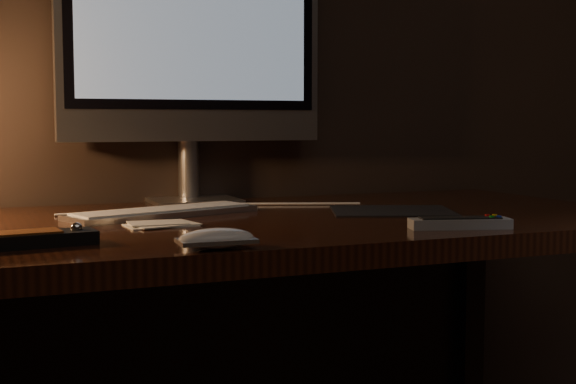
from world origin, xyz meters
name	(u,v)px	position (x,y,z in m)	size (l,w,h in m)	color
desk	(234,278)	(0.00, 1.93, 0.62)	(1.60, 0.75, 0.75)	#32160B
monitor	(192,37)	(-0.01, 2.18, 1.12)	(0.60, 0.18, 0.63)	silver
keyboard	(163,212)	(-0.14, 1.96, 0.76)	(0.39, 0.11, 0.01)	silver
mousepad	(392,211)	(0.32, 1.84, 0.75)	(0.24, 0.20, 0.00)	black
mouse	(216,242)	(-0.17, 1.52, 0.76)	(0.11, 0.06, 0.02)	white
media_remote	(37,238)	(-0.40, 1.65, 0.76)	(0.18, 0.08, 0.03)	black
tv_remote	(460,223)	(0.29, 1.57, 0.76)	(0.18, 0.09, 0.02)	#989B9D
papers	(161,224)	(-0.18, 1.81, 0.75)	(0.12, 0.08, 0.01)	white
cable	(220,208)	(0.00, 2.02, 0.75)	(0.01, 0.01, 0.65)	white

